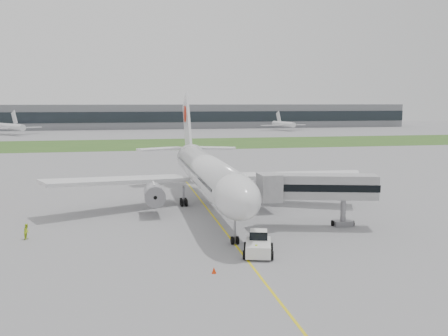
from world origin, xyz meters
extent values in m
plane|color=gray|center=(0.00, 0.00, 0.00)|extent=(600.00, 600.00, 0.00)
cube|color=#2D5620|center=(0.00, 120.00, 0.01)|extent=(600.00, 50.00, 0.02)
cube|color=gray|center=(0.00, 230.00, 7.00)|extent=(320.00, 22.00, 14.00)
cube|color=black|center=(0.00, 219.00, 7.00)|extent=(320.00, 0.60, 6.00)
cylinder|color=silver|center=(0.00, 4.00, 5.60)|extent=(5.00, 38.00, 5.00)
ellipsoid|color=silver|center=(0.00, -15.50, 5.60)|extent=(5.00, 11.00, 5.00)
cube|color=black|center=(0.00, -16.50, 6.50)|extent=(3.20, 1.54, 1.14)
cone|color=silver|center=(0.00, 26.00, 6.40)|extent=(5.00, 10.53, 6.16)
cube|color=silver|center=(-13.00, 6.00, 4.40)|extent=(22.13, 13.52, 1.70)
cube|color=silver|center=(13.00, 6.00, 4.40)|extent=(22.13, 13.52, 1.70)
cylinder|color=#959499|center=(-8.00, 1.50, 3.00)|extent=(2.70, 5.20, 2.70)
cylinder|color=#959499|center=(8.00, 1.50, 3.00)|extent=(2.70, 5.20, 2.70)
cube|color=silver|center=(0.00, 27.50, 11.50)|extent=(0.45, 10.90, 12.76)
cylinder|color=red|center=(0.00, 28.50, 13.50)|extent=(0.60, 3.20, 3.20)
cube|color=silver|center=(-5.00, 28.50, 6.80)|extent=(9.54, 6.34, 0.35)
cube|color=silver|center=(5.00, 28.50, 6.80)|extent=(9.54, 6.34, 0.35)
cylinder|color=gray|center=(0.00, -15.00, 1.55)|extent=(0.24, 0.24, 3.10)
cylinder|color=black|center=(-3.20, 7.00, 0.55)|extent=(1.40, 1.10, 1.10)
cylinder|color=black|center=(3.20, 7.00, 0.55)|extent=(1.40, 1.10, 1.10)
cube|color=white|center=(1.54, -19.37, 0.82)|extent=(3.71, 5.12, 1.22)
cube|color=white|center=(1.87, -18.19, 1.84)|extent=(2.21, 2.07, 1.02)
cube|color=black|center=(1.87, -18.19, 1.89)|extent=(2.28, 2.14, 0.87)
cylinder|color=black|center=(0.63, -17.52, 0.46)|extent=(0.59, 0.98, 0.92)
cylinder|color=black|center=(3.28, -18.28, 0.46)|extent=(0.59, 0.98, 0.92)
cylinder|color=black|center=(-0.21, -20.47, 0.46)|extent=(0.59, 0.98, 0.92)
cylinder|color=black|center=(2.45, -21.22, 0.46)|extent=(0.59, 0.98, 0.92)
cube|color=#A4A3A6|center=(12.42, -9.31, 5.23)|extent=(14.37, 6.49, 3.01)
cube|color=black|center=(12.42, -9.31, 5.23)|extent=(14.59, 6.64, 0.90)
cube|color=#A4A3A6|center=(5.84, -8.62, 5.23)|extent=(2.61, 3.42, 3.42)
cylinder|color=gray|center=(15.46, -9.59, 1.91)|extent=(0.70, 0.70, 3.82)
cube|color=gray|center=(15.46, -9.59, 0.35)|extent=(2.69, 1.97, 0.70)
cylinder|color=black|center=(14.20, -9.26, 0.35)|extent=(0.47, 0.76, 0.70)
cylinder|color=black|center=(16.72, -9.92, 0.35)|extent=(0.47, 0.76, 0.70)
cone|color=red|center=(-3.99, -23.95, 0.31)|extent=(0.45, 0.45, 0.62)
cone|color=red|center=(0.50, -19.75, 0.30)|extent=(0.44, 0.44, 0.60)
imported|color=#C4F829|center=(0.92, -20.66, 0.78)|extent=(0.65, 0.52, 1.57)
imported|color=#C0E526|center=(-23.34, -8.15, 0.91)|extent=(0.84, 1.00, 1.81)
camera|label=1|loc=(-11.86, -68.13, 15.97)|focal=40.00mm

